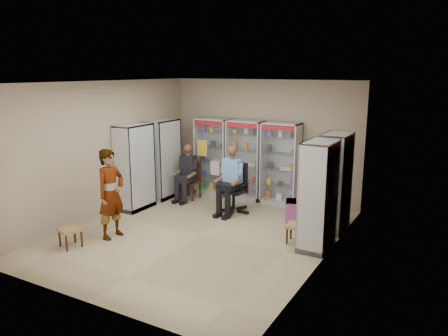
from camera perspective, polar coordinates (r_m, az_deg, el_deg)
The scene contains 18 objects.
floor at distance 8.86m, azimuth -3.16°, elevation -8.65°, with size 6.00×6.00×0.00m, color tan.
room_shell at distance 8.35m, azimuth -3.32°, elevation 4.03°, with size 5.02×6.02×3.01m.
cabinet_back_left at distance 11.48m, azimuth -1.43°, elevation 1.52°, with size 0.90×0.50×2.00m, color #A1A3A7.
cabinet_back_mid at distance 11.04m, azimuth 2.82°, elevation 1.05°, with size 0.90×0.50×2.00m, color #B6B8BE.
cabinet_back_right at distance 10.66m, azimuth 7.40°, elevation 0.54°, with size 0.90×0.50×2.00m, color #A5A7AC.
cabinet_right_far at distance 9.12m, azimuth 14.26°, elevation -1.82°, with size 0.50×0.90×2.00m, color #AEB1B6.
cabinet_right_near at distance 8.09m, azimuth 12.21°, elevation -3.55°, with size 0.50×0.90×2.00m, color #A7AAAF.
cabinet_left_far at distance 11.23m, azimuth -7.94°, elevation 1.15°, with size 0.50×0.90×2.00m, color silver.
cabinet_left_near at distance 10.40m, azimuth -11.58°, elevation 0.08°, with size 0.50×0.90×2.00m, color silver.
wooden_chair at distance 11.12m, azimuth -4.44°, elevation -1.68°, with size 0.42×0.42×0.94m, color #321913.
seated_customer at distance 11.04m, azimuth -4.60°, elevation -0.73°, with size 0.44×0.60×1.34m, color black, non-canonical shape.
office_chair at distance 10.04m, azimuth 1.27°, elevation -2.61°, with size 0.63×0.63×1.15m, color black.
seated_shopkeeper at distance 9.95m, azimuth 1.14°, elevation -1.81°, with size 0.48×0.67×1.46m, color #6497C6, non-canonical shape.
pink_trunk at distance 9.63m, azimuth 9.51°, elevation -5.61°, with size 0.48×0.46×0.46m, color #B14794.
tea_glass at distance 9.49m, azimuth 9.69°, elevation -4.13°, with size 0.07×0.07×0.10m, color #541407.
woven_stool_a at distance 8.50m, azimuth 9.45°, elevation -8.43°, with size 0.37×0.37×0.37m, color #A68646.
woven_stool_b at distance 8.69m, azimuth -19.39°, elevation -8.56°, with size 0.36×0.36×0.36m, color #9C6C41.
standing_man at distance 8.73m, azimuth -14.55°, elevation -3.29°, with size 0.64×0.42×1.76m, color #97979A.
Camera 1 is at (4.44, -6.96, 3.22)m, focal length 35.00 mm.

